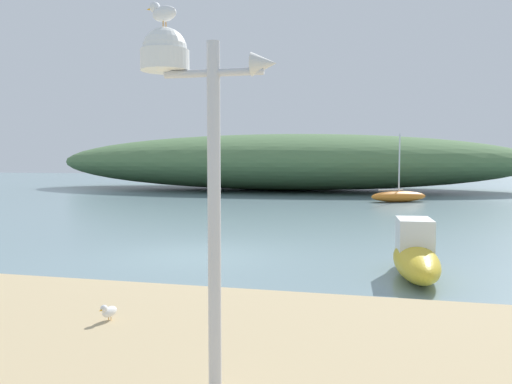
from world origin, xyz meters
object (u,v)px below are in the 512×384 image
object	(u,v)px
seagull_mid_strand	(109,311)
motorboat_outer_mooring	(415,255)
sailboat_off_point	(399,196)
seagull_on_radar	(163,12)
mast_structure	(186,103)

from	to	relation	value
seagull_mid_strand	motorboat_outer_mooring	bearing A→B (deg)	45.89
motorboat_outer_mooring	sailboat_off_point	size ratio (longest dim) A/B	0.80
seagull_on_radar	seagull_mid_strand	bearing A→B (deg)	132.86
sailboat_off_point	seagull_on_radar	bearing A→B (deg)	-97.62
mast_structure	seagull_on_radar	world-z (taller)	seagull_on_radar
mast_structure	motorboat_outer_mooring	distance (m)	7.08
motorboat_outer_mooring	sailboat_off_point	xyz separation A→B (m)	(0.51, 18.00, -0.12)
mast_structure	sailboat_off_point	world-z (taller)	sailboat_off_point
sailboat_off_point	seagull_mid_strand	world-z (taller)	sailboat_off_point
mast_structure	motorboat_outer_mooring	bearing A→B (deg)	67.80
mast_structure	sailboat_off_point	bearing A→B (deg)	82.88
motorboat_outer_mooring	sailboat_off_point	distance (m)	18.00
sailboat_off_point	seagull_mid_strand	distance (m)	22.94
motorboat_outer_mooring	sailboat_off_point	world-z (taller)	sailboat_off_point
sailboat_off_point	seagull_mid_strand	xyz separation A→B (m)	(-4.81, -22.43, 0.02)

